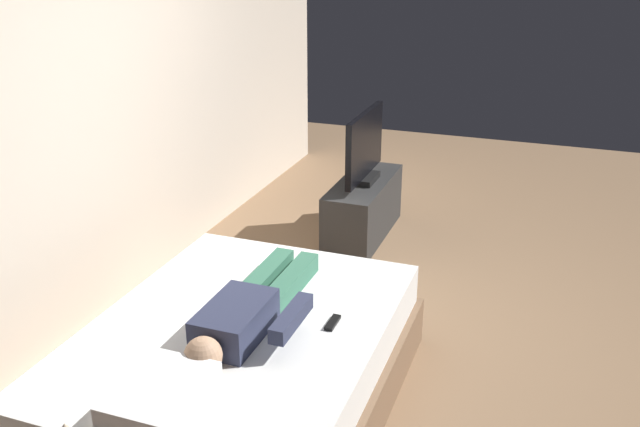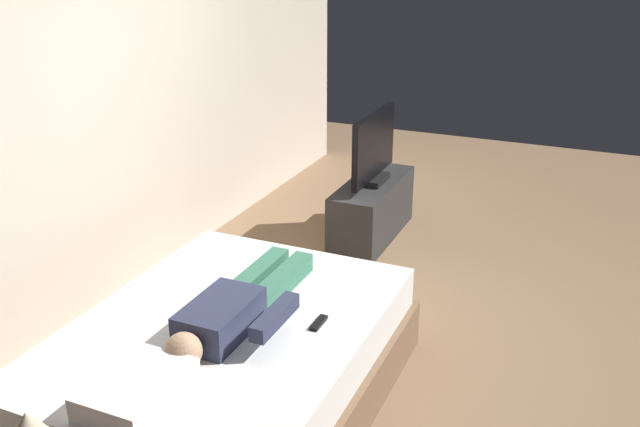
# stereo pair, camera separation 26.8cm
# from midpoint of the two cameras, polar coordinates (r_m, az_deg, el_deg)

# --- Properties ---
(ground_plane) EXTENTS (10.00, 10.00, 0.00)m
(ground_plane) POSITION_cam_midpoint_polar(r_m,az_deg,el_deg) (4.64, 0.78, -9.62)
(ground_plane) COLOR #8C6B4C
(back_wall) EXTENTS (6.40, 0.10, 2.80)m
(back_wall) POSITION_cam_midpoint_polar(r_m,az_deg,el_deg) (5.23, -16.05, 9.75)
(back_wall) COLOR beige
(back_wall) RESTS_ON ground
(bed) EXTENTS (2.09, 1.55, 0.54)m
(bed) POSITION_cam_midpoint_polar(r_m,az_deg,el_deg) (3.85, -8.65, -12.57)
(bed) COLOR brown
(bed) RESTS_ON ground
(pillow) EXTENTS (0.48, 0.34, 0.12)m
(pillow) POSITION_cam_midpoint_polar(r_m,az_deg,el_deg) (3.17, -15.37, -14.27)
(pillow) COLOR white
(pillow) RESTS_ON bed
(person) EXTENTS (1.26, 0.46, 0.18)m
(person) POSITION_cam_midpoint_polar(r_m,az_deg,el_deg) (3.66, -7.93, -7.93)
(person) COLOR #2D334C
(person) RESTS_ON bed
(remote) EXTENTS (0.15, 0.04, 0.02)m
(remote) POSITION_cam_midpoint_polar(r_m,az_deg,el_deg) (3.67, -1.07, -8.96)
(remote) COLOR black
(remote) RESTS_ON bed
(tv_stand) EXTENTS (1.10, 0.40, 0.50)m
(tv_stand) POSITION_cam_midpoint_polar(r_m,az_deg,el_deg) (5.94, 2.27, 0.40)
(tv_stand) COLOR #2D2D2D
(tv_stand) RESTS_ON ground
(tv) EXTENTS (0.88, 0.20, 0.59)m
(tv) POSITION_cam_midpoint_polar(r_m,az_deg,el_deg) (5.76, 2.34, 5.35)
(tv) COLOR black
(tv) RESTS_ON tv_stand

